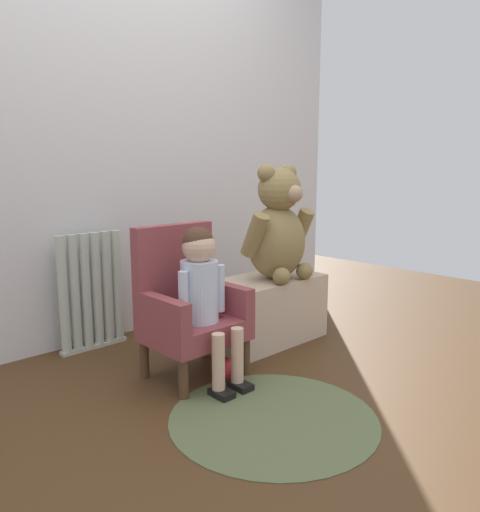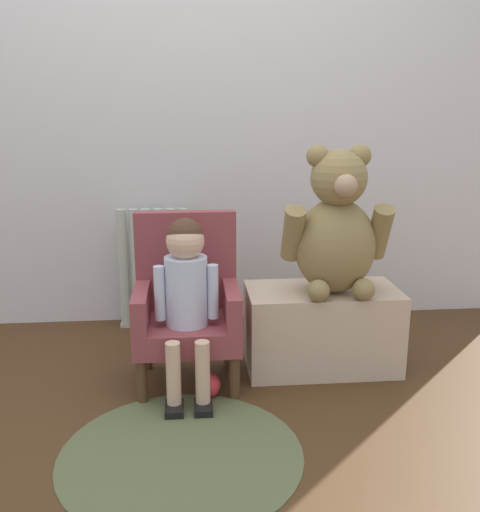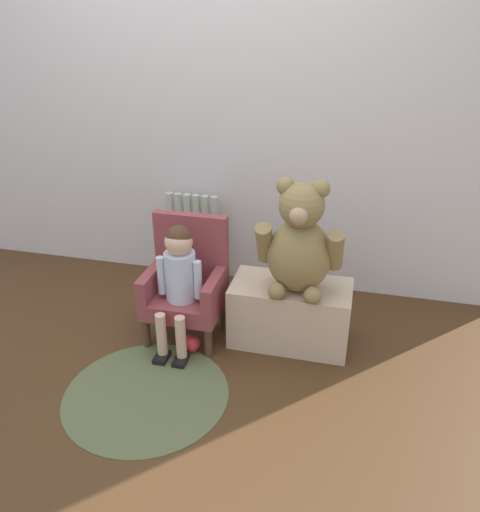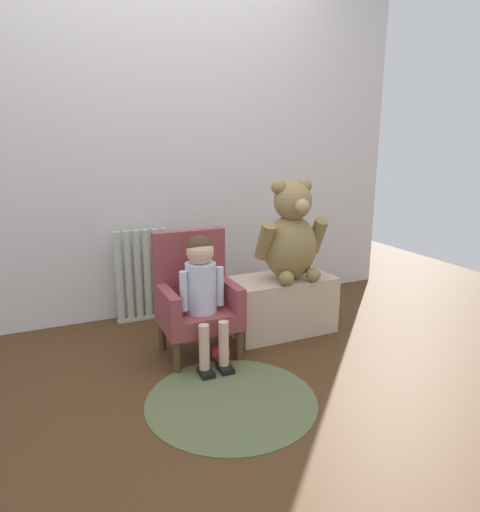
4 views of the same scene
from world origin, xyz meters
name	(u,v)px [view 4 (image 4 of 4)]	position (x,y,z in m)	size (l,w,h in m)	color
ground_plane	(218,386)	(0.00, 0.00, 0.00)	(6.00, 6.00, 0.00)	#462C17
back_wall	(151,141)	(0.00, 1.17, 1.20)	(3.80, 0.05, 2.40)	silver
radiator	(143,276)	(-0.13, 1.04, 0.31)	(0.37, 0.05, 0.63)	#B3BEAE
child_armchair	(196,298)	(0.04, 0.42, 0.33)	(0.43, 0.36, 0.70)	brown
child_figure	(202,281)	(0.04, 0.31, 0.46)	(0.25, 0.35, 0.71)	silver
low_bench	(281,304)	(0.63, 0.48, 0.18)	(0.66, 0.34, 0.36)	#C6AD93
large_teddy_bear	(291,236)	(0.66, 0.43, 0.63)	(0.45, 0.32, 0.62)	olive
floor_rug	(231,400)	(0.01, -0.15, 0.00)	(0.82, 0.82, 0.01)	#545E3B
toy_ball	(221,353)	(0.11, 0.24, 0.05)	(0.10, 0.10, 0.10)	red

